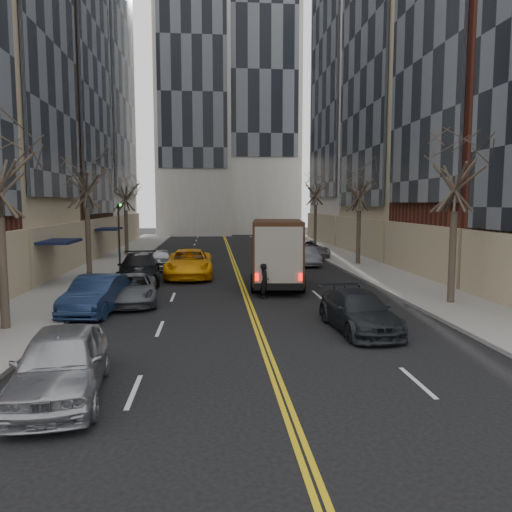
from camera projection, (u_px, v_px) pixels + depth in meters
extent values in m
plane|color=black|center=(292.00, 422.00, 10.23)|extent=(160.00, 160.00, 0.00)
cube|color=slate|center=(110.00, 264.00, 36.18)|extent=(4.00, 66.00, 0.15)
cube|color=slate|center=(353.00, 261.00, 37.75)|extent=(4.00, 66.00, 0.15)
cube|color=#4C301E|center=(39.00, 109.00, 40.28)|extent=(9.00, 12.00, 24.00)
cube|color=black|center=(97.00, 95.00, 40.56)|extent=(0.20, 10.56, 19.20)
cube|color=#B7B2A8|center=(70.00, 75.00, 52.93)|extent=(11.00, 15.00, 36.00)
cube|color=black|center=(124.00, 59.00, 53.23)|extent=(0.20, 13.20, 28.80)
cube|color=black|center=(56.00, 241.00, 26.93)|extent=(2.00, 3.00, 0.15)
cube|color=black|center=(40.00, 261.00, 26.96)|extent=(0.20, 3.00, 2.50)
cube|color=black|center=(107.00, 229.00, 39.81)|extent=(2.00, 3.00, 0.15)
cube|color=black|center=(96.00, 242.00, 39.84)|extent=(0.20, 3.00, 2.50)
cube|color=tan|center=(421.00, 89.00, 41.83)|extent=(10.00, 14.00, 28.00)
cube|color=black|center=(361.00, 70.00, 41.23)|extent=(0.20, 12.32, 22.40)
cube|color=#B7B2A8|center=(377.00, 91.00, 55.96)|extent=(12.00, 15.00, 34.00)
cube|color=black|center=(323.00, 74.00, 55.24)|extent=(0.20, 13.20, 27.20)
cube|color=#B7B2A8|center=(193.00, 15.00, 68.09)|extent=(10.00, 10.00, 60.00)
cylinder|color=#382D23|center=(3.00, 273.00, 17.17)|extent=(0.30, 0.30, 3.83)
cylinder|color=#382D23|center=(88.00, 243.00, 29.04)|extent=(0.30, 0.30, 4.05)
cylinder|color=#382D23|center=(126.00, 232.00, 41.94)|extent=(0.30, 0.30, 3.69)
cylinder|color=#382D23|center=(452.00, 257.00, 21.67)|extent=(0.30, 0.30, 3.96)
cylinder|color=#382D23|center=(358.00, 237.00, 35.54)|extent=(0.30, 0.30, 3.78)
cylinder|color=#382D23|center=(315.00, 225.00, 50.38)|extent=(0.30, 0.30, 4.14)
cylinder|color=black|center=(119.00, 242.00, 31.16)|extent=(0.12, 0.12, 3.80)
imported|color=black|center=(118.00, 204.00, 30.91)|extent=(0.15, 0.18, 0.90)
sphere|color=#0CE526|center=(120.00, 205.00, 30.83)|extent=(0.14, 0.14, 0.14)
cube|color=black|center=(277.00, 277.00, 26.54)|extent=(2.94, 6.75, 0.31)
cube|color=black|center=(276.00, 253.00, 28.82)|extent=(2.58, 1.99, 2.15)
cube|color=black|center=(277.00, 250.00, 25.82)|extent=(2.98, 5.24, 3.07)
cube|color=black|center=(279.00, 287.00, 23.41)|extent=(2.36, 0.44, 0.31)
cube|color=red|center=(257.00, 277.00, 23.36)|extent=(0.19, 0.08, 0.36)
cube|color=red|center=(300.00, 277.00, 23.32)|extent=(0.19, 0.08, 0.36)
cube|color=gold|center=(253.00, 238.00, 25.83)|extent=(0.14, 0.92, 0.92)
cube|color=gold|center=(302.00, 238.00, 25.78)|extent=(0.14, 0.92, 0.92)
cylinder|color=black|center=(255.00, 272.00, 28.70)|extent=(0.39, 1.01, 0.98)
cylinder|color=black|center=(297.00, 273.00, 28.65)|extent=(0.39, 1.01, 0.98)
cylinder|color=black|center=(254.00, 283.00, 24.84)|extent=(0.39, 1.01, 0.98)
cylinder|color=black|center=(302.00, 283.00, 24.79)|extent=(0.39, 1.01, 0.98)
imported|color=black|center=(359.00, 311.00, 17.53)|extent=(2.25, 4.83, 1.37)
cube|color=black|center=(354.00, 293.00, 18.15)|extent=(0.13, 0.04, 0.09)
cube|color=blue|center=(354.00, 293.00, 18.12)|extent=(0.10, 0.01, 0.06)
imported|color=#F6A60A|center=(189.00, 264.00, 30.07)|extent=(2.81, 6.03, 1.67)
imported|color=black|center=(265.00, 281.00, 23.35)|extent=(0.52, 0.68, 1.66)
imported|color=#A3A5AA|center=(61.00, 363.00, 11.48)|extent=(2.47, 4.95, 1.62)
imported|color=#121F3A|center=(97.00, 295.00, 20.23)|extent=(2.20, 4.81, 1.53)
imported|color=#4B4D52|center=(132.00, 289.00, 22.21)|extent=(2.70, 4.90, 1.30)
imported|color=black|center=(139.00, 268.00, 27.99)|extent=(2.88, 5.82, 1.63)
imported|color=#9EA0A5|center=(160.00, 259.00, 33.63)|extent=(1.94, 4.09, 1.35)
imported|color=#54575D|center=(306.00, 256.00, 35.70)|extent=(1.61, 4.05, 1.31)
imported|color=#979A9E|center=(309.00, 249.00, 40.72)|extent=(2.90, 5.28, 1.40)
imported|color=black|center=(286.00, 245.00, 45.34)|extent=(2.06, 4.52, 1.28)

